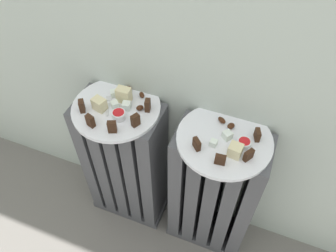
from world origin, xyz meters
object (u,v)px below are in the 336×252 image
(radiator_left, at_px, (126,165))
(fork, at_px, (108,104))
(plate_right, at_px, (224,139))
(jam_bowl_left, at_px, (119,115))
(jam_bowl_right, at_px, (244,143))
(plate_left, at_px, (116,108))
(radiator_right, at_px, (213,194))

(radiator_left, distance_m, fork, 0.33)
(plate_right, distance_m, fork, 0.38)
(plate_right, height_order, jam_bowl_left, jam_bowl_left)
(jam_bowl_right, bearing_deg, fork, 179.13)
(plate_right, bearing_deg, fork, 179.93)
(radiator_left, bearing_deg, plate_left, 180.00)
(plate_right, height_order, fork, fork)
(radiator_right, height_order, fork, fork)
(jam_bowl_left, bearing_deg, radiator_right, 6.85)
(plate_right, bearing_deg, plate_left, 180.00)
(plate_left, bearing_deg, fork, 178.98)
(radiator_right, xyz_separation_m, fork, (-0.38, 0.00, 0.33))
(jam_bowl_left, distance_m, fork, 0.07)
(radiator_right, distance_m, plate_right, 0.32)
(radiator_left, distance_m, radiator_right, 0.36)
(radiator_right, xyz_separation_m, jam_bowl_right, (0.06, -0.01, 0.34))
(radiator_right, distance_m, fork, 0.51)
(plate_right, bearing_deg, jam_bowl_left, -173.15)
(plate_left, xyz_separation_m, jam_bowl_right, (0.41, -0.01, 0.02))
(radiator_right, bearing_deg, radiator_left, 180.00)
(radiator_right, bearing_deg, plate_left, 180.00)
(plate_left, distance_m, jam_bowl_right, 0.41)
(radiator_right, relative_size, plate_left, 2.18)
(plate_right, bearing_deg, radiator_right, 180.00)
(plate_left, bearing_deg, jam_bowl_left, -51.10)
(plate_right, relative_size, jam_bowl_left, 6.64)
(plate_left, height_order, jam_bowl_right, jam_bowl_right)
(plate_right, bearing_deg, radiator_left, 180.00)
(radiator_left, height_order, plate_left, plate_left)
(radiator_left, distance_m, jam_bowl_right, 0.53)
(radiator_left, bearing_deg, radiator_right, 0.00)
(jam_bowl_left, bearing_deg, jam_bowl_right, 4.91)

